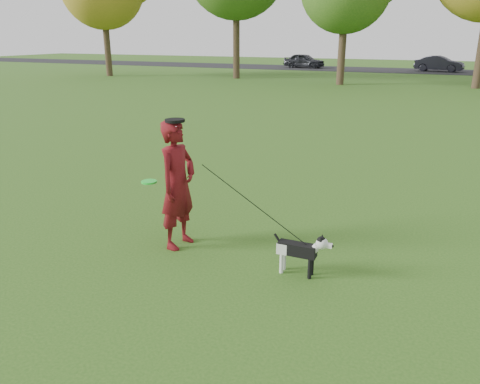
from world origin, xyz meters
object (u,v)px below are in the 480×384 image
at_px(car_left, 304,61).
at_px(car_mid, 439,64).
at_px(dog, 302,249).
at_px(man, 178,185).

distance_m(car_left, car_mid, 12.14).
bearing_deg(dog, car_left, 106.01).
bearing_deg(dog, car_mid, 89.06).
distance_m(dog, car_left, 41.65).
height_order(man, car_left, man).
xyz_separation_m(man, dog, (1.98, -0.18, -0.59)).
relative_size(dog, car_left, 0.21).
bearing_deg(car_mid, dog, -171.32).
bearing_deg(car_mid, car_left, 99.62).
bearing_deg(man, car_left, 19.54).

